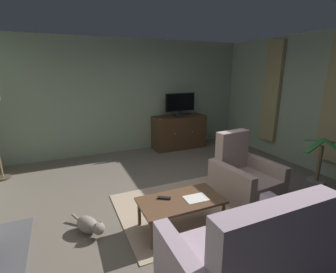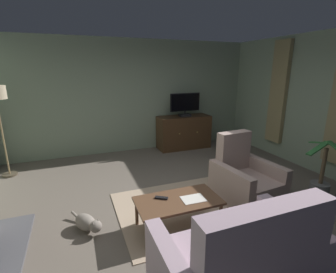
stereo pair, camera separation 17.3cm
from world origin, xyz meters
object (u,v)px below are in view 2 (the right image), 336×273
(tv_cabinet, at_px, (184,133))
(sofa_floral, at_px, (239,263))
(television, at_px, (185,104))
(folded_newspaper, at_px, (193,199))
(tv_remote, at_px, (161,198))
(armchair_in_far_corner, at_px, (245,181))
(potted_plant_tall_palm_by_window, at_px, (320,186))
(coffee_table, at_px, (178,203))
(cat, at_px, (87,223))

(tv_cabinet, distance_m, sofa_floral, 4.46)
(television, height_order, folded_newspaper, television)
(tv_remote, bearing_deg, armchair_in_far_corner, -139.61)
(television, bearing_deg, potted_plant_tall_palm_by_window, -75.50)
(coffee_table, distance_m, armchair_in_far_corner, 1.32)
(television, xyz_separation_m, tv_remote, (-1.70, -2.95, -0.75))
(tv_cabinet, height_order, coffee_table, tv_cabinet)
(tv_cabinet, relative_size, armchair_in_far_corner, 1.30)
(tv_remote, bearing_deg, television, -86.95)
(tv_remote, xyz_separation_m, cat, (-0.93, 0.27, -0.31))
(folded_newspaper, distance_m, armchair_in_far_corner, 1.15)
(sofa_floral, height_order, armchair_in_far_corner, sofa_floral)
(potted_plant_tall_palm_by_window, height_order, cat, potted_plant_tall_palm_by_window)
(potted_plant_tall_palm_by_window, bearing_deg, coffee_table, 175.55)
(sofa_floral, bearing_deg, armchair_in_far_corner, 50.53)
(tv_cabinet, height_order, sofa_floral, sofa_floral)
(television, xyz_separation_m, sofa_floral, (-1.40, -4.18, -0.82))
(tv_remote, bearing_deg, sofa_floral, 136.99)
(television, height_order, cat, television)
(tv_remote, xyz_separation_m, potted_plant_tall_palm_by_window, (2.54, -0.29, -0.17))
(tv_remote, distance_m, armchair_in_far_corner, 1.49)
(television, relative_size, potted_plant_tall_palm_by_window, 0.79)
(coffee_table, bearing_deg, cat, 161.75)
(coffee_table, height_order, potted_plant_tall_palm_by_window, potted_plant_tall_palm_by_window)
(folded_newspaper, relative_size, sofa_floral, 0.20)
(coffee_table, bearing_deg, television, 63.72)
(tv_remote, bearing_deg, cat, 17.05)
(tv_remote, height_order, armchair_in_far_corner, armchair_in_far_corner)
(tv_cabinet, bearing_deg, armchair_in_far_corner, -94.63)
(cat, bearing_deg, sofa_floral, -50.41)
(television, bearing_deg, cat, -134.37)
(sofa_floral, bearing_deg, tv_remote, 103.99)
(sofa_floral, xyz_separation_m, potted_plant_tall_palm_by_window, (2.23, 0.94, -0.10))
(folded_newspaper, bearing_deg, cat, 164.56)
(tv_cabinet, xyz_separation_m, coffee_table, (-1.51, -3.11, -0.04))
(coffee_table, xyz_separation_m, sofa_floral, (0.11, -1.12, -0.02))
(folded_newspaper, bearing_deg, armchair_in_far_corner, 20.42)
(tv_cabinet, relative_size, television, 1.71)
(tv_cabinet, xyz_separation_m, sofa_floral, (-1.40, -4.23, -0.06))
(tv_cabinet, relative_size, sofa_floral, 0.93)
(coffee_table, distance_m, folded_newspaper, 0.20)
(coffee_table, xyz_separation_m, cat, (-1.12, 0.37, -0.26))
(folded_newspaper, distance_m, sofa_floral, 1.07)
(tv_cabinet, distance_m, cat, 3.81)
(tv_remote, xyz_separation_m, sofa_floral, (0.31, -1.23, -0.07))
(folded_newspaper, bearing_deg, television, 69.59)
(tv_cabinet, bearing_deg, television, -90.00)
(folded_newspaper, height_order, potted_plant_tall_palm_by_window, potted_plant_tall_palm_by_window)
(tv_cabinet, height_order, tv_remote, tv_cabinet)
(tv_remote, distance_m, folded_newspaper, 0.41)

